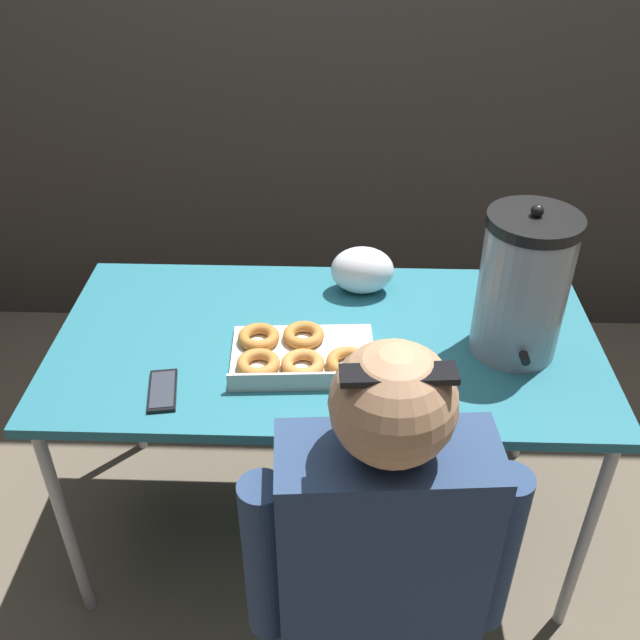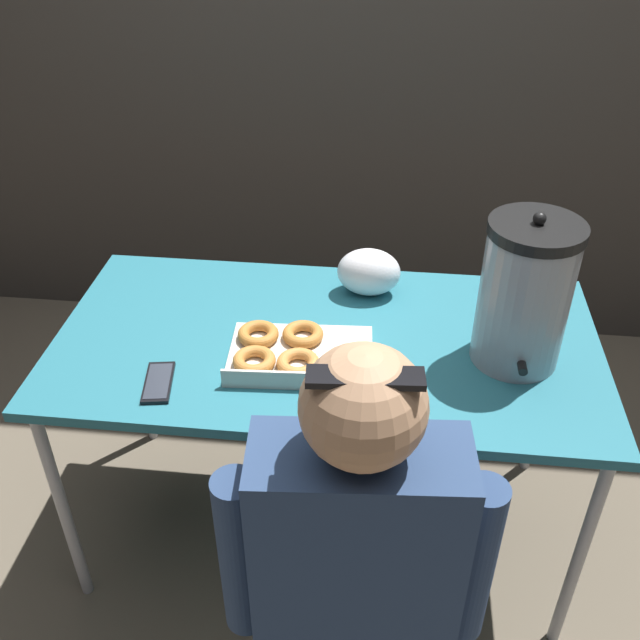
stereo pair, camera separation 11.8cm
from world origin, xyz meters
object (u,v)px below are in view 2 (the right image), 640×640
at_px(donut_box, 296,354).
at_px(cell_phone, 158,382).
at_px(coffee_urn, 525,294).
at_px(person_seated, 355,591).

distance_m(donut_box, cell_phone, 0.34).
distance_m(donut_box, coffee_urn, 0.58).
relative_size(coffee_urn, person_seated, 0.34).
height_order(coffee_urn, cell_phone, coffee_urn).
bearing_deg(person_seated, donut_box, -74.42).
bearing_deg(cell_phone, donut_box, 12.84).
bearing_deg(donut_box, person_seated, -73.53).
bearing_deg(cell_phone, coffee_urn, 3.90).
xyz_separation_m(donut_box, person_seated, (0.19, -0.53, -0.19)).
height_order(donut_box, person_seated, person_seated).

